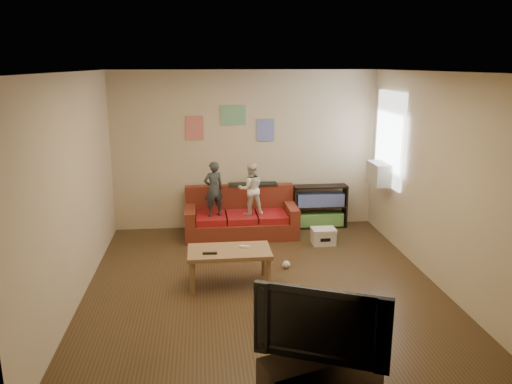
{
  "coord_description": "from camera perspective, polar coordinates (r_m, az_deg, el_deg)",
  "views": [
    {
      "loc": [
        -0.74,
        -5.91,
        2.79
      ],
      "look_at": [
        0.0,
        0.8,
        1.05
      ],
      "focal_mm": 35.0,
      "sensor_mm": 36.0,
      "label": 1
    }
  ],
  "objects": [
    {
      "name": "window",
      "position": [
        8.2,
        15.01,
        5.9
      ],
      "size": [
        0.04,
        1.08,
        1.48
      ],
      "primitive_type": "cube",
      "color": "white",
      "rests_on": "room_shell"
    },
    {
      "name": "tv_stand",
      "position": [
        4.59,
        7.46,
        -20.03
      ],
      "size": [
        1.13,
        0.67,
        0.4
      ],
      "primitive_type": "cube",
      "rotation": [
        0.0,
        0.0,
        0.32
      ],
      "color": "#30251B",
      "rests_on": "ground"
    },
    {
      "name": "bookshelf",
      "position": [
        8.81,
        7.29,
        -1.87
      ],
      "size": [
        0.93,
        0.28,
        0.75
      ],
      "color": "black",
      "rests_on": "ground"
    },
    {
      "name": "room_shell",
      "position": [
        6.13,
        0.82,
        0.86
      ],
      "size": [
        4.52,
        5.02,
        2.72
      ],
      "color": "#48341E",
      "rests_on": "ground"
    },
    {
      "name": "coffee_table",
      "position": [
        6.46,
        -3.07,
        -7.18
      ],
      "size": [
        1.06,
        0.58,
        0.48
      ],
      "color": "#936C46",
      "rests_on": "ground"
    },
    {
      "name": "child_b",
      "position": [
        8.09,
        -0.61,
        0.36
      ],
      "size": [
        0.47,
        0.39,
        0.87
      ],
      "primitive_type": "imported",
      "rotation": [
        0.0,
        0.0,
        3.3
      ],
      "color": "silver",
      "rests_on": "sofa"
    },
    {
      "name": "tissue",
      "position": [
        7.09,
        3.47,
        -8.27
      ],
      "size": [
        0.14,
        0.14,
        0.11
      ],
      "primitive_type": "sphere",
      "rotation": [
        0.0,
        0.0,
        0.33
      ],
      "color": "silver",
      "rests_on": "ground"
    },
    {
      "name": "remote",
      "position": [
        6.32,
        -5.29,
        -6.99
      ],
      "size": [
        0.18,
        0.06,
        0.02
      ],
      "primitive_type": "cube",
      "rotation": [
        0.0,
        0.0,
        -0.06
      ],
      "color": "black",
      "rests_on": "coffee_table"
    },
    {
      "name": "artwork_right",
      "position": [
        8.54,
        1.1,
        7.11
      ],
      "size": [
        0.3,
        0.01,
        0.38
      ],
      "primitive_type": "cube",
      "color": "#727FCC",
      "rests_on": "room_shell"
    },
    {
      "name": "child_a",
      "position": [
        8.06,
        -4.86,
        0.36
      ],
      "size": [
        0.38,
        0.31,
        0.9
      ],
      "primitive_type": "imported",
      "rotation": [
        0.0,
        0.0,
        3.47
      ],
      "color": "#2C3338",
      "rests_on": "sofa"
    },
    {
      "name": "ac_unit",
      "position": [
        8.26,
        13.98,
        2.06
      ],
      "size": [
        0.28,
        0.55,
        0.35
      ],
      "primitive_type": "cube",
      "color": "#B7B2A3",
      "rests_on": "window"
    },
    {
      "name": "file_box",
      "position": [
        8.03,
        7.71,
        -5.02
      ],
      "size": [
        0.38,
        0.29,
        0.26
      ],
      "color": "silver",
      "rests_on": "ground"
    },
    {
      "name": "artwork_left",
      "position": [
        8.46,
        -7.05,
        7.28
      ],
      "size": [
        0.3,
        0.01,
        0.4
      ],
      "primitive_type": "cube",
      "color": "#D87266",
      "rests_on": "room_shell"
    },
    {
      "name": "artwork_center",
      "position": [
        8.46,
        -2.63,
        8.73
      ],
      "size": [
        0.42,
        0.01,
        0.32
      ],
      "primitive_type": "cube",
      "color": "#72B27F",
      "rests_on": "room_shell"
    },
    {
      "name": "television",
      "position": [
        4.31,
        7.69,
        -14.27
      ],
      "size": [
        1.09,
        0.59,
        0.65
      ],
      "primitive_type": "imported",
      "rotation": [
        0.0,
        0.0,
        -0.42
      ],
      "color": "black",
      "rests_on": "tv_stand"
    },
    {
      "name": "game_controller",
      "position": [
        6.49,
        -1.33,
        -6.28
      ],
      "size": [
        0.14,
        0.08,
        0.03
      ],
      "primitive_type": "cube",
      "rotation": [
        0.0,
        0.0,
        -0.34
      ],
      "color": "white",
      "rests_on": "coffee_table"
    },
    {
      "name": "sofa",
      "position": [
        8.39,
        -1.72,
        -3.03
      ],
      "size": [
        1.84,
        0.85,
        0.81
      ],
      "color": "maroon",
      "rests_on": "ground"
    }
  ]
}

